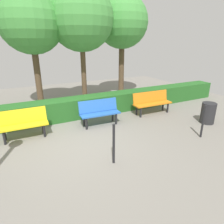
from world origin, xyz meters
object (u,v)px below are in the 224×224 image
(bench_blue, at_px, (99,111))
(tree_far, at_px, (31,22))
(trash_bin, at_px, (208,113))
(bench_orange, at_px, (152,102))
(tree_mid, at_px, (81,18))
(bench_yellow, at_px, (23,123))
(tree_near, at_px, (122,23))

(bench_blue, distance_m, tree_far, 4.36)
(trash_bin, bearing_deg, bench_orange, -55.85)
(bench_blue, bearing_deg, tree_mid, -95.29)
(bench_blue, bearing_deg, tree_far, -58.90)
(bench_orange, height_order, tree_mid, tree_mid)
(bench_orange, distance_m, bench_blue, 2.30)
(bench_orange, height_order, bench_yellow, same)
(tree_near, relative_size, tree_mid, 0.98)
(bench_orange, bearing_deg, trash_bin, 125.91)
(bench_yellow, distance_m, tree_far, 4.11)
(bench_orange, height_order, tree_near, tree_near)
(tree_mid, xyz_separation_m, tree_far, (1.89, -0.32, -0.17))
(bench_orange, distance_m, tree_mid, 4.39)
(bench_orange, xyz_separation_m, bench_yellow, (4.69, 0.01, -0.01))
(bench_orange, height_order, bench_blue, bench_orange)
(bench_orange, distance_m, tree_near, 4.35)
(bench_yellow, height_order, tree_near, tree_near)
(bench_yellow, height_order, trash_bin, bench_yellow)
(bench_orange, distance_m, bench_yellow, 4.69)
(bench_orange, bearing_deg, tree_mid, -49.37)
(bench_orange, height_order, trash_bin, bench_orange)
(tree_mid, bearing_deg, bench_orange, 128.87)
(tree_far, distance_m, trash_bin, 7.33)
(tree_near, xyz_separation_m, tree_far, (4.15, 0.32, -0.15))
(tree_far, height_order, trash_bin, tree_far)
(bench_orange, distance_m, tree_far, 5.55)
(bench_yellow, height_order, tree_far, tree_far)
(tree_near, distance_m, trash_bin, 5.78)
(tree_mid, relative_size, tree_far, 1.06)
(bench_blue, xyz_separation_m, bench_yellow, (2.39, -0.09, -0.00))
(bench_blue, bearing_deg, tree_near, -126.85)
(bench_orange, xyz_separation_m, tree_near, (-0.31, -3.05, 3.08))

